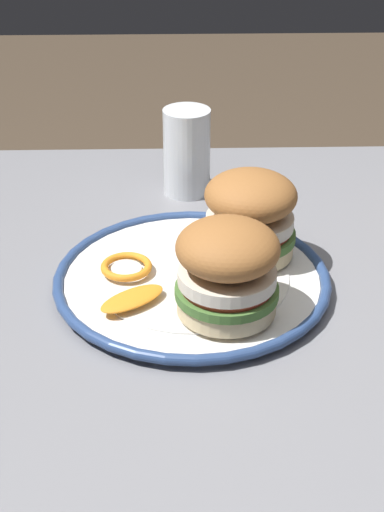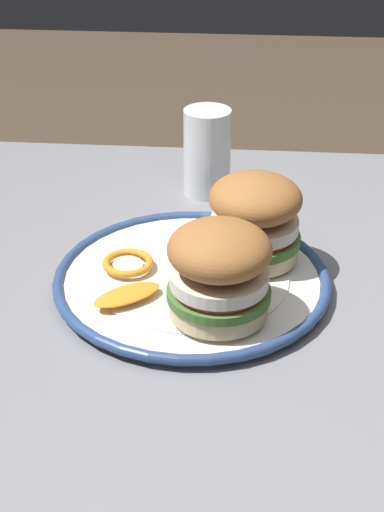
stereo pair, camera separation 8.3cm
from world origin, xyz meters
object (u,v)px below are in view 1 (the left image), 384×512
object	(u,v)px
dining_table	(260,381)
sandwich_half_right	(227,268)
sandwich_half_left	(250,214)
dinner_plate	(192,279)
drinking_glass	(187,157)

from	to	relation	value
dining_table	sandwich_half_right	world-z (taller)	sandwich_half_right
sandwich_half_left	dining_table	bearing A→B (deg)	-82.51
dinner_plate	drinking_glass	bearing A→B (deg)	90.11
dining_table	drinking_glass	world-z (taller)	drinking_glass
sandwich_half_left	dinner_plate	bearing A→B (deg)	-146.74
sandwich_half_left	drinking_glass	xyz separation A→B (m)	(-0.07, 0.20, -0.02)
drinking_glass	dinner_plate	bearing A→B (deg)	-89.89
drinking_glass	dining_table	bearing A→B (deg)	-74.58
dinner_plate	sandwich_half_left	world-z (taller)	sandwich_half_left
dining_table	drinking_glass	bearing A→B (deg)	105.42
sandwich_half_left	sandwich_half_right	bearing A→B (deg)	-106.01
dinner_plate	sandwich_half_right	size ratio (longest dim) A/B	2.74
sandwich_half_right	drinking_glass	bearing A→B (deg)	96.09
sandwich_half_left	drinking_glass	world-z (taller)	drinking_glass
sandwich_half_right	drinking_glass	distance (m)	0.32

